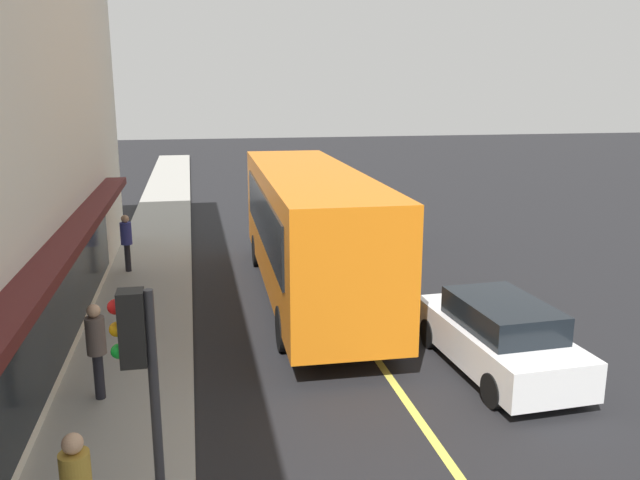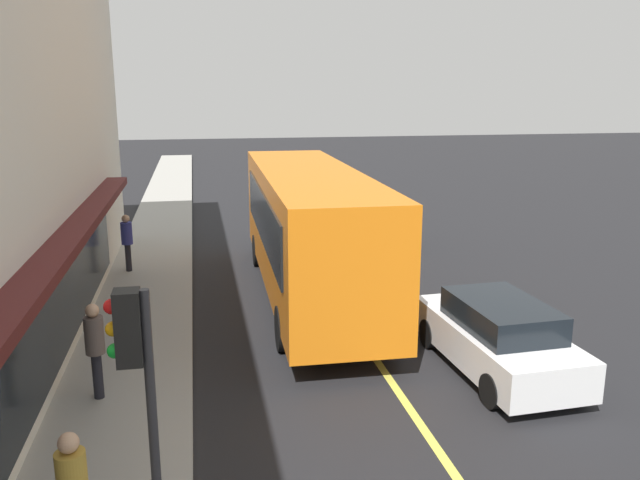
% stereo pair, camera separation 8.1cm
% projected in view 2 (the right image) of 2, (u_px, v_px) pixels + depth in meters
% --- Properties ---
extents(ground, '(120.00, 120.00, 0.00)m').
position_uv_depth(ground, '(342.00, 310.00, 16.60)').
color(ground, black).
extents(sidewalk, '(80.00, 2.48, 0.15)m').
position_uv_depth(sidewalk, '(141.00, 320.00, 15.63)').
color(sidewalk, '#9E9B93').
rests_on(sidewalk, ground).
extents(lane_centre_stripe, '(36.00, 0.16, 0.01)m').
position_uv_depth(lane_centre_stripe, '(342.00, 309.00, 16.59)').
color(lane_centre_stripe, '#D8D14C').
rests_on(lane_centre_stripe, ground).
extents(bus, '(11.18, 2.78, 3.50)m').
position_uv_depth(bus, '(309.00, 226.00, 17.17)').
color(bus, orange).
rests_on(bus, ground).
extents(traffic_light, '(0.30, 0.52, 3.20)m').
position_uv_depth(traffic_light, '(134.00, 357.00, 7.45)').
color(traffic_light, '#2D2D33').
rests_on(traffic_light, sidewalk).
extents(car_white, '(4.38, 2.02, 1.52)m').
position_uv_depth(car_white, '(497.00, 336.00, 12.82)').
color(car_white, white).
rests_on(car_white, ground).
extents(car_silver, '(4.40, 2.05, 1.52)m').
position_uv_depth(car_silver, '(370.00, 222.00, 23.79)').
color(car_silver, '#B7BABF').
rests_on(car_silver, ground).
extents(pedestrian_near_storefront, '(0.34, 0.34, 1.78)m').
position_uv_depth(pedestrian_near_storefront, '(95.00, 342.00, 11.30)').
color(pedestrian_near_storefront, black).
rests_on(pedestrian_near_storefront, sidewalk).
extents(pedestrian_mid_block, '(0.34, 0.34, 1.75)m').
position_uv_depth(pedestrian_mid_block, '(127.00, 237.00, 19.35)').
color(pedestrian_mid_block, black).
rests_on(pedestrian_mid_block, sidewalk).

